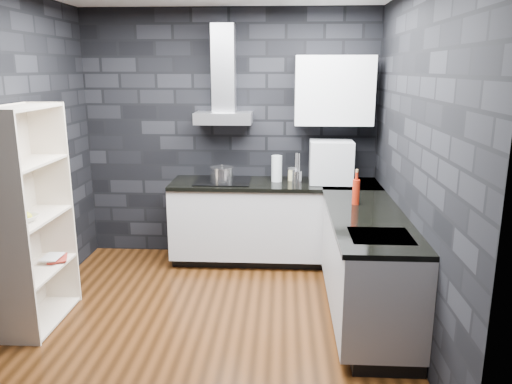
# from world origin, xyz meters

# --- Properties ---
(ground) EXTENTS (3.20, 3.20, 0.00)m
(ground) POSITION_xyz_m (0.00, 0.00, 0.00)
(ground) COLOR #45240E
(wall_back) EXTENTS (3.20, 0.05, 2.70)m
(wall_back) POSITION_xyz_m (0.00, 1.62, 1.35)
(wall_back) COLOR black
(wall_back) RESTS_ON ground
(wall_front) EXTENTS (3.20, 0.05, 2.70)m
(wall_front) POSITION_xyz_m (0.00, -1.62, 1.35)
(wall_front) COLOR black
(wall_front) RESTS_ON ground
(wall_left) EXTENTS (0.05, 3.20, 2.70)m
(wall_left) POSITION_xyz_m (-1.62, 0.00, 1.35)
(wall_left) COLOR black
(wall_left) RESTS_ON ground
(wall_right) EXTENTS (0.05, 3.20, 2.70)m
(wall_right) POSITION_xyz_m (1.62, 0.00, 1.35)
(wall_right) COLOR black
(wall_right) RESTS_ON ground
(toekick_back) EXTENTS (2.18, 0.50, 0.10)m
(toekick_back) POSITION_xyz_m (0.50, 1.34, 0.05)
(toekick_back) COLOR black
(toekick_back) RESTS_ON ground
(toekick_right) EXTENTS (0.50, 1.78, 0.10)m
(toekick_right) POSITION_xyz_m (1.34, 0.10, 0.05)
(toekick_right) COLOR black
(toekick_right) RESTS_ON ground
(counter_back_cab) EXTENTS (2.20, 0.60, 0.76)m
(counter_back_cab) POSITION_xyz_m (0.50, 1.30, 0.48)
(counter_back_cab) COLOR #B7B7BB
(counter_back_cab) RESTS_ON ground
(counter_right_cab) EXTENTS (0.60, 1.80, 0.76)m
(counter_right_cab) POSITION_xyz_m (1.30, 0.10, 0.48)
(counter_right_cab) COLOR #B7B7BB
(counter_right_cab) RESTS_ON ground
(counter_back_top) EXTENTS (2.20, 0.62, 0.04)m
(counter_back_top) POSITION_xyz_m (0.50, 1.29, 0.88)
(counter_back_top) COLOR black
(counter_back_top) RESTS_ON counter_back_cab
(counter_right_top) EXTENTS (0.62, 1.80, 0.04)m
(counter_right_top) POSITION_xyz_m (1.29, 0.10, 0.88)
(counter_right_top) COLOR black
(counter_right_top) RESTS_ON counter_right_cab
(counter_corner_top) EXTENTS (0.62, 0.62, 0.04)m
(counter_corner_top) POSITION_xyz_m (1.30, 1.30, 0.88)
(counter_corner_top) COLOR black
(counter_corner_top) RESTS_ON counter_right_cab
(hood_body) EXTENTS (0.60, 0.34, 0.12)m
(hood_body) POSITION_xyz_m (-0.05, 1.43, 1.56)
(hood_body) COLOR silver
(hood_body) RESTS_ON wall_back
(hood_chimney) EXTENTS (0.24, 0.20, 0.90)m
(hood_chimney) POSITION_xyz_m (-0.05, 1.50, 2.07)
(hood_chimney) COLOR silver
(hood_chimney) RESTS_ON hood_body
(upper_cabinet) EXTENTS (0.80, 0.35, 0.70)m
(upper_cabinet) POSITION_xyz_m (1.10, 1.43, 1.85)
(upper_cabinet) COLOR silver
(upper_cabinet) RESTS_ON wall_back
(cooktop) EXTENTS (0.58, 0.50, 0.01)m
(cooktop) POSITION_xyz_m (-0.05, 1.30, 0.91)
(cooktop) COLOR black
(cooktop) RESTS_ON counter_back_top
(sink_rim) EXTENTS (0.44, 0.40, 0.01)m
(sink_rim) POSITION_xyz_m (1.30, -0.40, 0.89)
(sink_rim) COLOR silver
(sink_rim) RESTS_ON counter_right_top
(pot) EXTENTS (0.25, 0.25, 0.14)m
(pot) POSITION_xyz_m (-0.06, 1.25, 0.98)
(pot) COLOR #BAB9BE
(pot) RESTS_ON cooktop
(glass_vase) EXTENTS (0.13, 0.13, 0.28)m
(glass_vase) POSITION_xyz_m (0.52, 1.34, 1.04)
(glass_vase) COLOR silver
(glass_vase) RESTS_ON counter_back_top
(storage_jar) EXTENTS (0.11, 0.11, 0.12)m
(storage_jar) POSITION_xyz_m (0.69, 1.40, 0.96)
(storage_jar) COLOR tan
(storage_jar) RESTS_ON counter_back_top
(utensil_crock) EXTENTS (0.13, 0.13, 0.13)m
(utensil_crock) POSITION_xyz_m (0.73, 1.26, 0.97)
(utensil_crock) COLOR #BAB9BE
(utensil_crock) RESTS_ON counter_back_top
(appliance_garage) EXTENTS (0.45, 0.35, 0.44)m
(appliance_garage) POSITION_xyz_m (1.09, 1.28, 1.12)
(appliance_garage) COLOR #B9BCC1
(appliance_garage) RESTS_ON counter_back_top
(red_bottle) EXTENTS (0.09, 0.09, 0.22)m
(red_bottle) POSITION_xyz_m (1.23, 0.45, 1.01)
(red_bottle) COLOR #A1210E
(red_bottle) RESTS_ON counter_right_top
(bookshelf) EXTENTS (0.56, 0.87, 1.80)m
(bookshelf) POSITION_xyz_m (-1.42, -0.13, 0.90)
(bookshelf) COLOR beige
(bookshelf) RESTS_ON ground
(fruit_bowl) EXTENTS (0.27, 0.27, 0.05)m
(fruit_bowl) POSITION_xyz_m (-1.42, -0.25, 0.94)
(fruit_bowl) COLOR white
(fruit_bowl) RESTS_ON bookshelf
(book_red) EXTENTS (0.16, 0.08, 0.22)m
(book_red) POSITION_xyz_m (-1.42, 0.05, 0.57)
(book_red) COLOR maroon
(book_red) RESTS_ON bookshelf
(book_second) EXTENTS (0.15, 0.02, 0.21)m
(book_second) POSITION_xyz_m (-1.46, 0.05, 0.59)
(book_second) COLOR #B2B2B2
(book_second) RESTS_ON bookshelf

